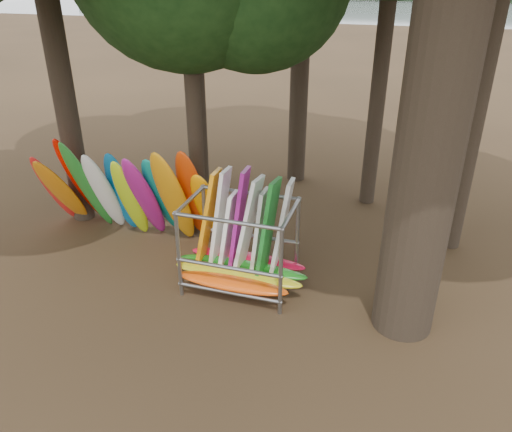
% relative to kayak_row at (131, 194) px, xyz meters
% --- Properties ---
extents(ground, '(120.00, 120.00, 0.00)m').
position_rel_kayak_row_xyz_m(ground, '(3.04, -1.87, -1.32)').
color(ground, '#47331E').
rests_on(ground, ground).
extents(lake, '(160.00, 160.00, 0.00)m').
position_rel_kayak_row_xyz_m(lake, '(3.04, 58.13, -1.32)').
color(lake, gray).
rests_on(lake, ground).
extents(kayak_row, '(5.46, 2.18, 3.05)m').
position_rel_kayak_row_xyz_m(kayak_row, '(0.00, 0.00, 0.00)').
color(kayak_row, red).
rests_on(kayak_row, ground).
extents(storage_rack, '(3.16, 1.63, 2.84)m').
position_rel_kayak_row_xyz_m(storage_rack, '(3.51, -1.29, -0.33)').
color(storage_rack, gray).
rests_on(storage_rack, ground).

